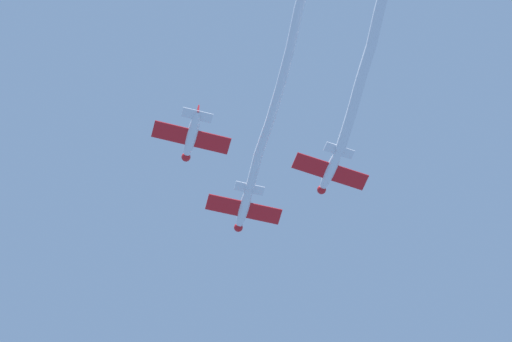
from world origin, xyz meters
TOP-DOWN VIEW (x-y plane):
  - airplane_lead at (4.27, 1.68)m, footprint 5.24×6.45m
  - smoke_trail_lead at (15.95, -5.48)m, footprint 20.10×12.84m
  - airplane_left_wing at (6.02, -6.50)m, footprint 5.20×6.49m
  - airplane_right_wing at (12.21, 4.27)m, footprint 5.17×6.65m
  - smoke_trail_right_wing at (23.41, -3.01)m, footprint 18.39×13.96m

SIDE VIEW (x-z plane):
  - airplane_lead at x=4.27m, z-range 83.42..85.10m
  - airplane_left_wing at x=6.02m, z-range 83.42..85.10m
  - airplane_right_wing at x=12.21m, z-range 83.72..85.40m
  - smoke_trail_right_wing at x=23.41m, z-range 83.80..86.07m
  - smoke_trail_lead at x=15.95m, z-range 83.91..87.32m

